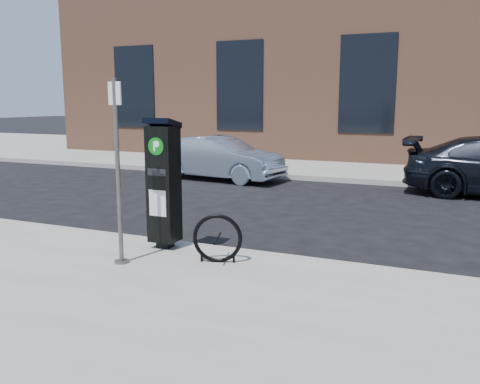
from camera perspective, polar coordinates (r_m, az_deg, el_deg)
The scene contains 9 objects.
ground at distance 7.97m, azimuth -1.58°, elevation -7.28°, with size 120.00×120.00×0.00m, color black.
sidewalk_far at distance 21.26m, azimuth 14.66°, elevation 3.56°, with size 60.00×12.00×0.15m, color gray.
curb_near at distance 7.93m, azimuth -1.65°, elevation -6.80°, with size 60.00×0.12×0.16m, color #9E9B93.
curb_far at distance 15.42m, azimuth 11.15°, elevation 1.33°, with size 60.00×0.12×0.16m, color #9E9B93.
building at distance 24.16m, azimuth 16.25°, elevation 13.92°, with size 28.00×10.05×8.25m.
parking_kiosk at distance 7.81m, azimuth -8.57°, elevation 1.11°, with size 0.46×0.41×2.00m.
sign_pole at distance 7.12m, azimuth -13.53°, elevation 2.01°, with size 0.22×0.20×2.54m.
bike_rack at distance 7.14m, azimuth -2.54°, elevation -5.25°, with size 0.68×0.27×0.70m.
car_silver at distance 15.64m, azimuth -2.36°, elevation 3.82°, with size 1.41×4.05×1.33m, color #8697AB.
Camera 1 is at (3.23, -6.88, 2.38)m, focal length 38.00 mm.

